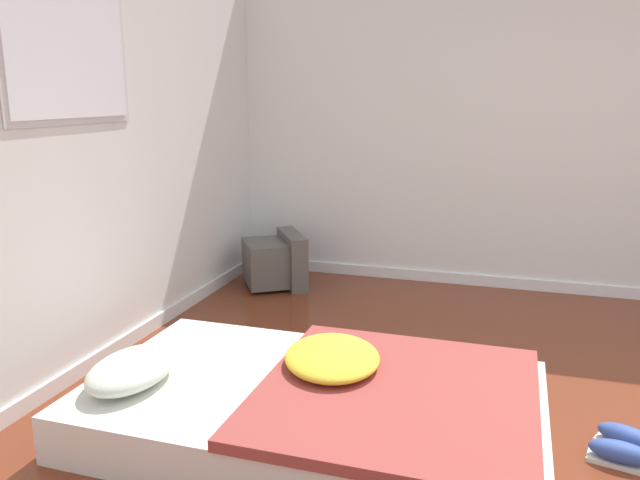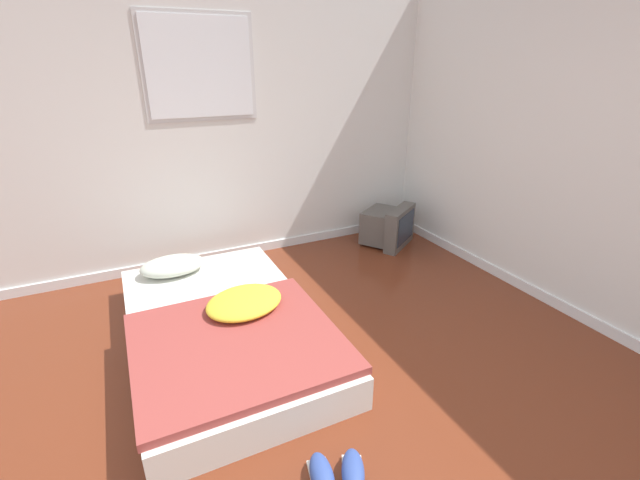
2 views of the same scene
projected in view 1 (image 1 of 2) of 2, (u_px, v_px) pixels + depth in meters
wall_back at (47, 142)px, 3.13m from camera, size 7.29×0.08×2.60m
wall_right at (606, 128)px, 4.60m from camera, size 0.08×8.11×2.60m
mattress_bed at (315, 404)px, 2.86m from camera, size 1.25×2.06×0.37m
crt_tv at (276, 261)px, 5.06m from camera, size 0.66×0.64×0.43m
sneaker_pair at (624, 446)px, 2.69m from camera, size 0.33×0.33×0.10m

